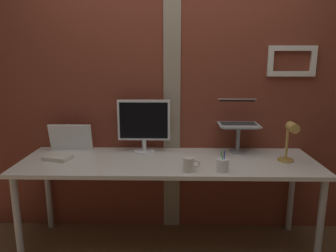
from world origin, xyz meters
The scene contains 11 objects.
ground_plane centered at (0.00, 0.00, 0.00)m, with size 6.00×6.00×0.00m, color brown.
brick_wall_back centered at (0.00, 0.42, 1.17)m, with size 3.72×0.16×2.35m.
desk centered at (-0.04, 0.02, 0.68)m, with size 2.29×0.69×0.74m.
monitor centered at (-0.25, 0.24, 1.00)m, with size 0.43×0.18×0.44m.
laptop_stand centered at (0.54, 0.24, 0.90)m, with size 0.28×0.22×0.23m.
laptop centered at (0.54, 0.31, 1.03)m, with size 0.33×0.30×0.21m.
whiteboard_panel centered at (-0.88, 0.27, 0.86)m, with size 0.36×0.02×0.23m, color white.
desk_lamp centered at (0.86, -0.04, 0.94)m, with size 0.12×0.20×0.32m.
pen_cup centered at (0.34, -0.23, 0.79)m, with size 0.08×0.08×0.16m.
coffee_mug centered at (0.10, -0.23, 0.79)m, with size 0.12×0.08×0.10m.
paper_clutter_stack centered at (-0.91, 0.02, 0.76)m, with size 0.20×0.14×0.03m, color silver.
Camera 1 is at (0.00, -2.35, 1.53)m, focal length 34.17 mm.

